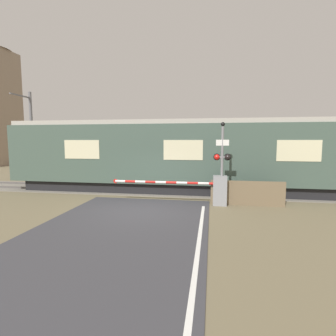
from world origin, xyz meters
TOP-DOWN VIEW (x-y plane):
  - ground_plane at (0.00, 0.00)m, footprint 80.00×80.00m
  - track_bed at (0.00, 4.18)m, footprint 36.00×3.20m
  - train at (1.47, 4.18)m, footprint 19.77×2.75m
  - crossing_barrier at (2.93, 1.39)m, footprint 5.24×0.44m
  - signal_post at (3.35, 1.36)m, footprint 0.76×0.26m
  - catenary_pole at (-9.34, 6.05)m, footprint 0.20×1.90m
  - roadside_fence at (4.47, 1.52)m, footprint 3.19×0.06m

SIDE VIEW (x-z plane):
  - ground_plane at x=0.00m, z-range 0.00..0.00m
  - track_bed at x=0.00m, z-range -0.04..0.09m
  - roadside_fence at x=4.47m, z-range 0.00..1.10m
  - crossing_barrier at x=2.93m, z-range 0.05..1.37m
  - train at x=1.47m, z-range 0.05..4.00m
  - signal_post at x=3.35m, z-range 0.24..3.91m
  - catenary_pole at x=-9.34m, z-range 0.15..6.29m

